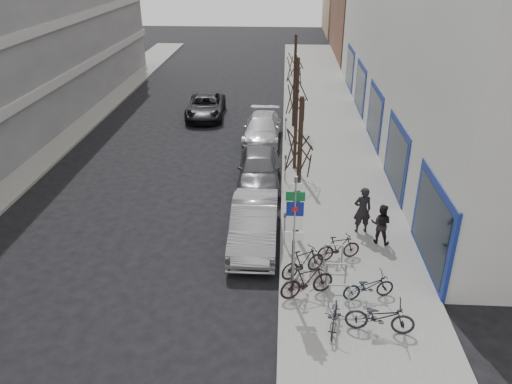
# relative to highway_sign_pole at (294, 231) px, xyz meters

# --- Properties ---
(ground) EXTENTS (120.00, 120.00, 0.00)m
(ground) POSITION_rel_highway_sign_pole_xyz_m (-2.40, 0.01, -2.46)
(ground) COLOR black
(ground) RESTS_ON ground
(sidewalk_east) EXTENTS (5.00, 70.00, 0.15)m
(sidewalk_east) POSITION_rel_highway_sign_pole_xyz_m (2.10, 10.01, -2.38)
(sidewalk_east) COLOR slate
(sidewalk_east) RESTS_ON ground
(sidewalk_west) EXTENTS (3.00, 70.00, 0.15)m
(sidewalk_west) POSITION_rel_highway_sign_pole_xyz_m (-13.40, 10.01, -2.38)
(sidewalk_west) COLOR slate
(sidewalk_west) RESTS_ON ground
(brick_building_far) EXTENTS (12.00, 14.00, 8.00)m
(brick_building_far) POSITION_rel_highway_sign_pole_xyz_m (10.60, 40.01, 1.54)
(brick_building_far) COLOR brown
(brick_building_far) RESTS_ON ground
(highway_sign_pole) EXTENTS (0.55, 0.10, 4.20)m
(highway_sign_pole) POSITION_rel_highway_sign_pole_xyz_m (0.00, 0.00, 0.00)
(highway_sign_pole) COLOR gray
(highway_sign_pole) RESTS_ON ground
(bike_rack) EXTENTS (0.66, 2.26, 0.83)m
(bike_rack) POSITION_rel_highway_sign_pole_xyz_m (1.40, 0.61, -1.80)
(bike_rack) COLOR gray
(bike_rack) RESTS_ON sidewalk_east
(tree_near) EXTENTS (1.80, 1.80, 5.50)m
(tree_near) POSITION_rel_highway_sign_pole_xyz_m (0.20, 3.51, 1.65)
(tree_near) COLOR black
(tree_near) RESTS_ON ground
(tree_mid) EXTENTS (1.80, 1.80, 5.50)m
(tree_mid) POSITION_rel_highway_sign_pole_xyz_m (0.20, 10.01, 1.65)
(tree_mid) COLOR black
(tree_mid) RESTS_ON ground
(tree_far) EXTENTS (1.80, 1.80, 5.50)m
(tree_far) POSITION_rel_highway_sign_pole_xyz_m (0.20, 16.51, 1.65)
(tree_far) COLOR black
(tree_far) RESTS_ON ground
(meter_front) EXTENTS (0.10, 0.08, 1.27)m
(meter_front) POSITION_rel_highway_sign_pole_xyz_m (-0.25, 3.01, -1.54)
(meter_front) COLOR gray
(meter_front) RESTS_ON sidewalk_east
(meter_mid) EXTENTS (0.10, 0.08, 1.27)m
(meter_mid) POSITION_rel_highway_sign_pole_xyz_m (-0.25, 8.51, -1.54)
(meter_mid) COLOR gray
(meter_mid) RESTS_ON sidewalk_east
(meter_back) EXTENTS (0.10, 0.08, 1.27)m
(meter_back) POSITION_rel_highway_sign_pole_xyz_m (-0.25, 14.01, -1.54)
(meter_back) COLOR gray
(meter_back) RESTS_ON sidewalk_east
(bike_near_left) EXTENTS (0.72, 1.58, 0.93)m
(bike_near_left) POSITION_rel_highway_sign_pole_xyz_m (1.19, -1.41, -1.84)
(bike_near_left) COLOR black
(bike_near_left) RESTS_ON sidewalk_east
(bike_near_right) EXTENTS (1.87, 1.21, 1.10)m
(bike_near_right) POSITION_rel_highway_sign_pole_xyz_m (0.46, 0.02, -1.76)
(bike_near_right) COLOR black
(bike_near_right) RESTS_ON sidewalk_east
(bike_mid_curb) EXTENTS (1.72, 0.90, 1.00)m
(bike_mid_curb) POSITION_rel_highway_sign_pole_xyz_m (2.34, 0.01, -1.81)
(bike_mid_curb) COLOR black
(bike_mid_curb) RESTS_ON sidewalk_east
(bike_mid_inner) EXTENTS (1.69, 1.36, 1.03)m
(bike_mid_inner) POSITION_rel_highway_sign_pole_xyz_m (0.37, 1.08, -1.79)
(bike_mid_inner) COLOR black
(bike_mid_inner) RESTS_ON sidewalk_east
(bike_far_curb) EXTENTS (1.98, 0.79, 1.18)m
(bike_far_curb) POSITION_rel_highway_sign_pole_xyz_m (2.43, -1.48, -1.72)
(bike_far_curb) COLOR black
(bike_far_curb) RESTS_ON sidewalk_east
(bike_far_inner) EXTENTS (1.64, 0.92, 0.95)m
(bike_far_inner) POSITION_rel_highway_sign_pole_xyz_m (1.62, 2.10, -1.83)
(bike_far_inner) COLOR black
(bike_far_inner) RESTS_ON sidewalk_east
(parked_car_front) EXTENTS (1.69, 4.78, 1.57)m
(parked_car_front) POSITION_rel_highway_sign_pole_xyz_m (-1.37, 3.23, -1.67)
(parked_car_front) COLOR #9E9EA3
(parked_car_front) RESTS_ON ground
(parked_car_mid) EXTENTS (2.04, 4.76, 1.60)m
(parked_car_mid) POSITION_rel_highway_sign_pole_xyz_m (-1.46, 8.43, -1.66)
(parked_car_mid) COLOR #515056
(parked_car_mid) RESTS_ON ground
(parked_car_back) EXTENTS (2.14, 4.97, 1.43)m
(parked_car_back) POSITION_rel_highway_sign_pole_xyz_m (-1.58, 14.19, -1.74)
(parked_car_back) COLOR #B7B6BC
(parked_car_back) RESTS_ON ground
(lane_car) EXTENTS (2.54, 5.10, 1.39)m
(lane_car) POSITION_rel_highway_sign_pole_xyz_m (-5.42, 18.48, -1.76)
(lane_car) COLOR black
(lane_car) RESTS_ON ground
(pedestrian_near) EXTENTS (0.74, 0.56, 1.86)m
(pedestrian_near) POSITION_rel_highway_sign_pole_xyz_m (2.64, 4.04, -1.38)
(pedestrian_near) COLOR black
(pedestrian_near) RESTS_ON sidewalk_east
(pedestrian_far) EXTENTS (0.67, 0.55, 1.56)m
(pedestrian_far) POSITION_rel_highway_sign_pole_xyz_m (3.22, 3.30, -1.53)
(pedestrian_far) COLOR black
(pedestrian_far) RESTS_ON sidewalk_east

